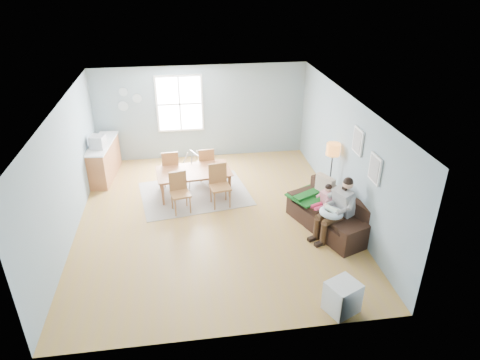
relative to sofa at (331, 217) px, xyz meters
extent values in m
cube|color=#AE843D|center=(-2.50, 0.78, -0.32)|extent=(8.40, 9.40, 0.08)
cube|color=white|center=(-2.50, 0.78, 2.72)|extent=(8.40, 9.40, 0.60)
cube|color=#78949D|center=(-2.50, 5.44, 1.07)|extent=(8.40, 0.08, 3.90)
cube|color=#78949D|center=(-2.50, -3.88, 1.07)|extent=(8.40, 0.08, 3.90)
cube|color=#78949D|center=(-6.66, 0.78, 1.07)|extent=(0.08, 9.40, 3.90)
cube|color=#78949D|center=(1.66, 0.78, 1.07)|extent=(0.08, 9.40, 3.90)
cube|color=white|center=(-3.10, 4.25, 1.37)|extent=(1.32, 0.06, 1.62)
cube|color=white|center=(-3.10, 4.22, 1.37)|extent=(1.20, 0.02, 1.50)
cube|color=white|center=(-3.10, 4.21, 1.37)|extent=(1.20, 0.03, 0.04)
cube|color=white|center=(-3.10, 4.21, 1.37)|extent=(0.04, 0.03, 1.50)
cube|color=white|center=(0.47, -0.72, 1.47)|extent=(0.04, 0.44, 0.54)
cube|color=slate|center=(0.44, -0.72, 1.47)|extent=(0.01, 0.36, 0.46)
cube|color=white|center=(0.47, 0.18, 1.67)|extent=(0.04, 0.44, 0.54)
cube|color=slate|center=(0.44, 0.18, 1.67)|extent=(0.01, 0.36, 0.46)
cylinder|color=#9BAFBA|center=(-4.60, 4.25, 1.77)|extent=(0.24, 0.02, 0.24)
cylinder|color=#9BAFBA|center=(-4.25, 4.25, 1.57)|extent=(0.26, 0.02, 0.26)
cylinder|color=#9BAFBA|center=(-4.65, 4.25, 1.37)|extent=(0.28, 0.02, 0.28)
cube|color=black|center=(-0.05, -0.02, -0.09)|extent=(1.52, 2.16, 0.40)
cube|color=black|center=(0.25, 0.10, 0.32)|extent=(0.90, 1.92, 0.41)
cube|color=black|center=(0.27, -0.86, 0.19)|extent=(0.86, 0.49, 0.15)
cube|color=black|center=(-0.38, 0.82, 0.19)|extent=(0.86, 0.49, 0.15)
cube|color=#135315|center=(-0.31, 0.59, 0.23)|extent=(1.14, 1.07, 0.04)
cube|color=tan|center=(0.00, 0.56, 0.45)|extent=(0.34, 0.50, 0.49)
cube|color=gray|center=(0.13, -0.25, 0.50)|extent=(0.49, 0.54, 0.59)
sphere|color=tan|center=(0.19, -0.23, 0.90)|extent=(0.22, 0.22, 0.22)
sphere|color=black|center=(0.19, -0.23, 0.95)|extent=(0.21, 0.21, 0.21)
cylinder|color=#341F13|center=(-0.15, -0.49, 0.23)|extent=(0.48, 0.32, 0.16)
cylinder|color=#341F13|center=(-0.24, -0.29, 0.23)|extent=(0.48, 0.32, 0.16)
cylinder|color=#341F13|center=(-0.35, -0.57, -0.04)|extent=(0.13, 0.13, 0.49)
cylinder|color=#341F13|center=(-0.44, -0.37, -0.04)|extent=(0.13, 0.13, 0.49)
cube|color=black|center=(-0.43, -0.60, -0.24)|extent=(0.26, 0.18, 0.08)
cube|color=black|center=(-0.51, -0.40, -0.24)|extent=(0.26, 0.18, 0.08)
torus|color=#CAE6FC|center=(-0.15, -0.36, 0.34)|extent=(0.69, 0.68, 0.21)
cylinder|color=white|center=(-0.15, -0.36, 0.41)|extent=(0.25, 0.30, 0.12)
sphere|color=tan|center=(-0.22, -0.22, 0.43)|extent=(0.10, 0.10, 0.10)
cube|color=silver|center=(-0.08, 0.17, 0.37)|extent=(0.28, 0.30, 0.33)
sphere|color=tan|center=(-0.06, 0.18, 0.60)|extent=(0.16, 0.16, 0.16)
sphere|color=black|center=(-0.06, 0.18, 0.63)|extent=(0.15, 0.15, 0.15)
cylinder|color=#DC3660|center=(-0.26, 0.03, 0.23)|extent=(0.28, 0.18, 0.08)
cylinder|color=#DC3660|center=(-0.31, 0.15, 0.23)|extent=(0.28, 0.18, 0.08)
cylinder|color=#DC3660|center=(-0.38, -0.02, 0.07)|extent=(0.07, 0.07, 0.27)
cylinder|color=#DC3660|center=(-0.43, 0.10, 0.07)|extent=(0.07, 0.07, 0.27)
cylinder|color=black|center=(0.30, 1.05, -0.27)|extent=(0.27, 0.27, 0.03)
cylinder|color=black|center=(0.30, 1.05, 0.40)|extent=(0.03, 0.03, 1.36)
cylinder|color=orange|center=(0.30, 1.05, 1.12)|extent=(0.31, 0.31, 0.27)
cube|color=white|center=(-0.64, -2.42, -0.01)|extent=(0.64, 0.61, 0.56)
cube|color=black|center=(-0.84, -2.51, -0.01)|extent=(0.19, 0.36, 0.45)
cube|color=gray|center=(-2.87, 1.95, -0.28)|extent=(2.89, 2.37, 0.01)
imported|color=brown|center=(-2.87, 1.95, 0.03)|extent=(1.90, 1.19, 0.63)
cube|color=#9B6435|center=(-3.22, 1.16, 0.18)|extent=(0.51, 0.51, 0.04)
cube|color=#9B6435|center=(-3.26, 1.35, 0.43)|extent=(0.41, 0.13, 0.47)
cylinder|color=#9B6435|center=(-3.35, 0.95, -0.05)|extent=(0.04, 0.04, 0.46)
cylinder|color=#9B6435|center=(-3.01, 1.02, -0.05)|extent=(0.04, 0.04, 0.46)
cylinder|color=#9B6435|center=(-3.43, 1.29, -0.05)|extent=(0.04, 0.04, 0.46)
cylinder|color=#9B6435|center=(-3.09, 1.36, -0.05)|extent=(0.04, 0.04, 0.46)
cube|color=#9B6435|center=(-2.29, 1.30, 0.21)|extent=(0.52, 0.52, 0.04)
cube|color=#9B6435|center=(-2.32, 1.51, 0.48)|extent=(0.44, 0.11, 0.50)
cylinder|color=#9B6435|center=(-2.44, 1.09, -0.04)|extent=(0.04, 0.04, 0.49)
cylinder|color=#9B6435|center=(-2.08, 1.15, -0.04)|extent=(0.04, 0.04, 0.49)
cylinder|color=#9B6435|center=(-2.50, 1.46, -0.04)|extent=(0.04, 0.04, 0.49)
cylinder|color=#9B6435|center=(-2.13, 1.51, -0.04)|extent=(0.04, 0.04, 0.49)
cube|color=#9B6435|center=(-3.45, 2.60, 0.19)|extent=(0.47, 0.47, 0.04)
cube|color=#9B6435|center=(-3.43, 2.40, 0.45)|extent=(0.42, 0.07, 0.48)
cylinder|color=#9B6435|center=(-3.28, 2.79, -0.05)|extent=(0.04, 0.04, 0.47)
cylinder|color=#9B6435|center=(-3.64, 2.77, -0.05)|extent=(0.04, 0.04, 0.47)
cylinder|color=#9B6435|center=(-3.26, 2.44, -0.05)|extent=(0.04, 0.04, 0.47)
cylinder|color=#9B6435|center=(-3.61, 2.41, -0.05)|extent=(0.04, 0.04, 0.47)
cube|color=#9B6435|center=(-2.52, 2.75, 0.17)|extent=(0.45, 0.45, 0.04)
cube|color=#9B6435|center=(-2.51, 2.56, 0.42)|extent=(0.40, 0.07, 0.46)
cylinder|color=#9B6435|center=(-2.36, 2.93, -0.06)|extent=(0.04, 0.04, 0.45)
cylinder|color=#9B6435|center=(-2.70, 2.91, -0.06)|extent=(0.04, 0.04, 0.45)
cylinder|color=#9B6435|center=(-2.34, 2.59, -0.06)|extent=(0.04, 0.04, 0.45)
cylinder|color=#9B6435|center=(-2.68, 2.57, -0.06)|extent=(0.04, 0.04, 0.45)
cube|color=brown|center=(-5.20, 3.28, 0.19)|extent=(0.65, 1.75, 0.95)
cube|color=white|center=(-5.20, 3.28, 0.67)|extent=(0.69, 1.79, 0.04)
cube|color=#ADADB2|center=(-5.22, 2.95, 0.86)|extent=(0.42, 0.40, 0.33)
cube|color=black|center=(-5.38, 2.99, 0.86)|extent=(0.08, 0.27, 0.23)
cylinder|color=#ADADB2|center=(-2.81, 2.65, 0.52)|extent=(0.22, 0.43, 0.04)
ellipsoid|color=silver|center=(-2.81, 2.65, 0.06)|extent=(0.33, 0.33, 0.20)
cylinder|color=#ADADB2|center=(-2.81, 2.65, 0.29)|extent=(0.01, 0.01, 0.37)
cylinder|color=#ADADB2|center=(-2.94, 2.31, 0.13)|extent=(0.17, 0.39, 0.81)
cylinder|color=#ADADB2|center=(-2.47, 2.52, 0.13)|extent=(0.38, 0.18, 0.81)
cylinder|color=#ADADB2|center=(-3.15, 2.78, 0.13)|extent=(0.38, 0.18, 0.81)
cylinder|color=#ADADB2|center=(-2.68, 2.99, 0.13)|extent=(0.17, 0.39, 0.81)
camera|label=1|loc=(-3.08, -7.52, 4.97)|focal=32.00mm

